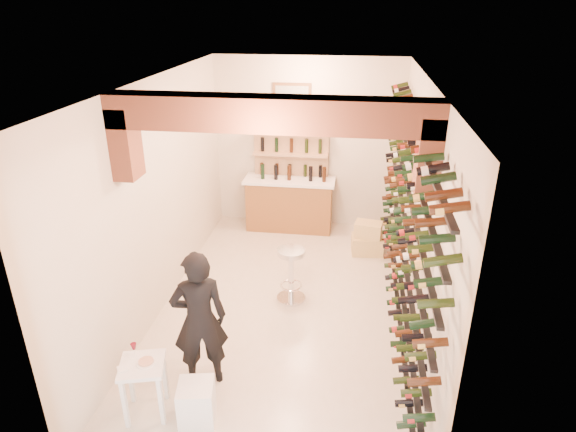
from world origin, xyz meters
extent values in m
plane|color=beige|center=(0.00, 0.00, 0.00)|extent=(6.00, 6.00, 0.00)
cube|color=beige|center=(0.00, 3.00, 1.60)|extent=(3.50, 0.02, 3.20)
cube|color=beige|center=(0.00, -3.00, 1.60)|extent=(3.50, 0.02, 3.20)
cube|color=beige|center=(-1.75, 0.00, 1.60)|extent=(0.02, 6.00, 3.20)
cube|color=beige|center=(1.75, 0.00, 1.60)|extent=(0.02, 6.00, 3.20)
cube|color=#A34C39|center=(0.00, 0.00, 3.20)|extent=(3.50, 6.00, 0.02)
cube|color=#9E5337|center=(0.00, -1.00, 3.02)|extent=(3.50, 0.35, 0.36)
cube|color=#9E5337|center=(-1.63, -1.00, 2.65)|extent=(0.24, 0.35, 0.80)
cube|color=#9E5337|center=(1.63, -1.00, 2.65)|extent=(0.24, 0.35, 0.80)
cube|color=black|center=(1.59, 0.00, 0.25)|extent=(0.06, 5.70, 0.03)
cube|color=black|center=(1.59, 0.00, 0.65)|extent=(0.06, 5.70, 0.03)
cube|color=black|center=(1.59, 0.00, 1.05)|extent=(0.06, 5.70, 0.03)
cube|color=black|center=(1.59, 0.00, 1.45)|extent=(0.06, 5.70, 0.03)
cube|color=black|center=(1.59, 0.00, 1.85)|extent=(0.06, 5.70, 0.03)
cube|color=black|center=(1.59, 0.00, 2.25)|extent=(0.06, 5.70, 0.03)
cube|color=black|center=(1.59, 0.00, 2.65)|extent=(0.06, 5.70, 0.03)
cube|color=brown|center=(-0.30, 2.65, 0.48)|extent=(1.60, 0.55, 0.96)
cube|color=white|center=(-0.30, 2.65, 0.98)|extent=(1.70, 0.62, 0.05)
cube|color=tan|center=(-0.30, 2.92, 1.00)|extent=(1.40, 0.10, 2.00)
cube|color=tan|center=(-0.30, 2.82, 0.45)|extent=(1.40, 0.28, 0.04)
cube|color=tan|center=(-0.30, 2.82, 0.95)|extent=(1.40, 0.28, 0.04)
cube|color=tan|center=(-0.30, 2.82, 1.45)|extent=(1.40, 0.28, 0.04)
cube|color=tan|center=(-0.30, 2.82, 1.95)|extent=(1.40, 0.28, 0.04)
cube|color=brown|center=(-0.30, 2.97, 2.45)|extent=(0.70, 0.04, 0.55)
cube|color=#99998C|center=(-0.30, 2.94, 2.45)|extent=(0.60, 0.01, 0.45)
cube|color=white|center=(-1.18, -2.20, 0.63)|extent=(0.55, 0.55, 0.04)
cube|color=white|center=(-1.31, -2.43, 0.31)|extent=(0.04, 0.04, 0.61)
cube|color=white|center=(-0.96, -2.33, 0.31)|extent=(0.04, 0.04, 0.61)
cube|color=white|center=(-1.40, -2.08, 0.31)|extent=(0.04, 0.04, 0.61)
cube|color=white|center=(-1.05, -1.98, 0.31)|extent=(0.04, 0.04, 0.61)
cylinder|color=white|center=(-1.13, -2.19, 0.66)|extent=(0.21, 0.21, 0.01)
cylinder|color=#BF7266|center=(-1.13, -2.19, 0.68)|extent=(0.16, 0.16, 0.02)
cube|color=white|center=(-1.33, -2.31, 0.66)|extent=(0.14, 0.14, 0.01)
cylinder|color=white|center=(-1.31, -2.07, 0.66)|extent=(0.06, 0.06, 0.00)
cylinder|color=white|center=(-1.31, -2.07, 0.70)|extent=(0.01, 0.01, 0.08)
cone|color=#4F0612|center=(-1.31, -2.07, 0.76)|extent=(0.06, 0.06, 0.07)
cube|color=white|center=(-0.61, -2.23, 0.23)|extent=(0.43, 0.43, 0.46)
imported|color=black|center=(-0.72, -1.64, 0.85)|extent=(0.72, 0.60, 1.69)
cylinder|color=silver|center=(0.06, 0.18, 0.02)|extent=(0.43, 0.43, 0.03)
cylinder|color=silver|center=(0.06, 0.18, 0.40)|extent=(0.09, 0.09, 0.75)
cylinder|color=silver|center=(0.06, 0.18, 0.79)|extent=(0.41, 0.41, 0.07)
torus|color=silver|center=(0.06, 0.18, 0.24)|extent=(0.32, 0.32, 0.03)
cube|color=tan|center=(1.19, 1.81, 0.16)|extent=(0.56, 0.41, 0.32)
cube|color=tan|center=(1.19, 1.81, 0.45)|extent=(0.50, 0.38, 0.26)
camera|label=1|loc=(0.88, -5.99, 4.11)|focal=30.75mm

